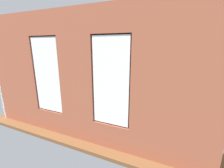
% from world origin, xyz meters
% --- Properties ---
extents(ground_plane, '(6.94, 5.60, 0.10)m').
position_xyz_m(ground_plane, '(0.00, 0.00, -0.05)').
color(ground_plane, brown).
extents(brick_wall_with_windows, '(6.34, 0.30, 3.30)m').
position_xyz_m(brick_wall_with_windows, '(-0.00, 2.42, 1.63)').
color(brick_wall_with_windows, '#9E5138').
rests_on(brick_wall_with_windows, ground_plane).
extents(white_wall_right, '(0.10, 4.60, 3.30)m').
position_xyz_m(white_wall_right, '(3.12, 0.20, 1.65)').
color(white_wall_right, white).
rests_on(white_wall_right, ground_plane).
extents(couch_by_window, '(1.90, 0.87, 0.80)m').
position_xyz_m(couch_by_window, '(-0.05, 1.77, 0.33)').
color(couch_by_window, black).
rests_on(couch_by_window, ground_plane).
extents(couch_left, '(0.89, 1.82, 0.80)m').
position_xyz_m(couch_left, '(-2.47, -0.19, 0.33)').
color(couch_left, black).
rests_on(couch_left, ground_plane).
extents(coffee_table, '(1.40, 0.86, 0.43)m').
position_xyz_m(coffee_table, '(-0.23, 0.21, 0.38)').
color(coffee_table, olive).
rests_on(coffee_table, ground_plane).
extents(cup_ceramic, '(0.09, 0.09, 0.10)m').
position_xyz_m(cup_ceramic, '(-0.05, 0.10, 0.48)').
color(cup_ceramic, '#B23D38').
rests_on(cup_ceramic, coffee_table).
extents(candle_jar, '(0.08, 0.08, 0.12)m').
position_xyz_m(candle_jar, '(-0.23, 0.21, 0.49)').
color(candle_jar, '#B7333D').
rests_on(candle_jar, coffee_table).
extents(table_plant_small, '(0.13, 0.13, 0.22)m').
position_xyz_m(table_plant_small, '(-0.61, 0.06, 0.54)').
color(table_plant_small, gray).
rests_on(table_plant_small, coffee_table).
extents(remote_gray, '(0.16, 0.16, 0.02)m').
position_xyz_m(remote_gray, '(-0.33, 0.34, 0.44)').
color(remote_gray, '#59595B').
rests_on(remote_gray, coffee_table).
extents(remote_silver, '(0.06, 0.17, 0.02)m').
position_xyz_m(remote_silver, '(0.19, 0.34, 0.44)').
color(remote_silver, '#B2B2B7').
rests_on(remote_silver, coffee_table).
extents(media_console, '(1.13, 0.42, 0.53)m').
position_xyz_m(media_console, '(2.82, -0.54, 0.27)').
color(media_console, black).
rests_on(media_console, ground_plane).
extents(tv_flatscreen, '(1.08, 0.20, 0.71)m').
position_xyz_m(tv_flatscreen, '(2.82, -0.54, 0.89)').
color(tv_flatscreen, black).
rests_on(tv_flatscreen, media_console).
extents(papasan_chair, '(1.10, 1.10, 0.69)m').
position_xyz_m(papasan_chair, '(0.52, -1.74, 0.44)').
color(papasan_chair, olive).
rests_on(papasan_chair, ground_plane).
extents(potted_plant_beside_window_right, '(0.83, 0.76, 1.10)m').
position_xyz_m(potted_plant_beside_window_right, '(1.30, 1.87, 0.50)').
color(potted_plant_beside_window_right, brown).
rests_on(potted_plant_beside_window_right, ground_plane).
extents(potted_plant_by_left_couch, '(0.41, 0.41, 0.66)m').
position_xyz_m(potted_plant_by_left_couch, '(-2.07, -1.55, 0.46)').
color(potted_plant_by_left_couch, beige).
rests_on(potted_plant_by_left_couch, ground_plane).
extents(potted_plant_corner_near_left, '(0.56, 0.56, 0.87)m').
position_xyz_m(potted_plant_corner_near_left, '(-2.62, -1.80, 0.56)').
color(potted_plant_corner_near_left, gray).
rests_on(potted_plant_corner_near_left, ground_plane).
extents(potted_plant_near_tv, '(0.97, 0.74, 1.37)m').
position_xyz_m(potted_plant_near_tv, '(2.27, 0.47, 0.65)').
color(potted_plant_near_tv, '#47423D').
rests_on(potted_plant_near_tv, ground_plane).
extents(potted_plant_between_couches, '(0.90, 0.90, 1.29)m').
position_xyz_m(potted_plant_between_couches, '(-1.46, 1.73, 0.67)').
color(potted_plant_between_couches, beige).
rests_on(potted_plant_between_couches, ground_plane).
extents(potted_plant_mid_room_small, '(0.30, 0.30, 0.61)m').
position_xyz_m(potted_plant_mid_room_small, '(-0.47, -0.89, 0.39)').
color(potted_plant_mid_room_small, gray).
rests_on(potted_plant_mid_room_small, ground_plane).
extents(potted_plant_corner_far_left, '(0.87, 0.92, 1.14)m').
position_xyz_m(potted_plant_corner_far_left, '(-2.60, 1.85, 0.66)').
color(potted_plant_corner_far_left, gray).
rests_on(potted_plant_corner_far_left, ground_plane).
extents(potted_plant_foreground_right, '(0.99, 0.91, 1.37)m').
position_xyz_m(potted_plant_foreground_right, '(2.53, -1.76, 0.66)').
color(potted_plant_foreground_right, gray).
rests_on(potted_plant_foreground_right, ground_plane).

